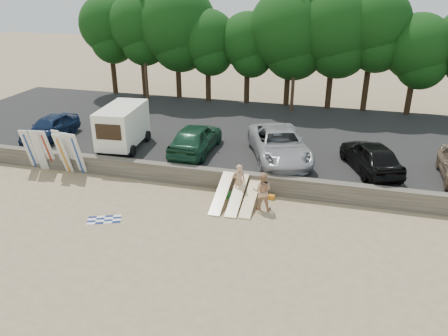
{
  "coord_description": "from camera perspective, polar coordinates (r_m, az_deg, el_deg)",
  "views": [
    {
      "loc": [
        5.42,
        -16.89,
        10.18
      ],
      "look_at": [
        0.09,
        3.0,
        1.13
      ],
      "focal_mm": 35.0,
      "sensor_mm": 36.0,
      "label": 1
    }
  ],
  "objects": [
    {
      "name": "gear_bag",
      "position": [
        21.93,
        6.21,
        -3.77
      ],
      "size": [
        0.36,
        0.33,
        0.22
      ],
      "primitive_type": "cube",
      "rotation": [
        0.0,
        0.0,
        -0.3
      ],
      "color": "orange",
      "rests_on": "ground"
    },
    {
      "name": "surfboard_low_1",
      "position": [
        21.14,
        1.74,
        -3.51
      ],
      "size": [
        0.56,
        2.87,
        1.02
      ],
      "primitive_type": "cube",
      "rotation": [
        0.32,
        0.0,
        0.0
      ],
      "color": "#FFDFA0",
      "rests_on": "ground"
    },
    {
      "name": "parking_lot",
      "position": [
        29.6,
        3.59,
        4.28
      ],
      "size": [
        44.0,
        14.5,
        0.7
      ],
      "primitive_type": "cube",
      "color": "#282828",
      "rests_on": "ground"
    },
    {
      "name": "surfboard_upright_5",
      "position": [
        25.68,
        -19.46,
        1.98
      ],
      "size": [
        0.53,
        0.8,
        2.51
      ],
      "primitive_type": "cube",
      "rotation": [
        0.28,
        0.0,
        -0.03
      ],
      "color": "silver",
      "rests_on": "ground"
    },
    {
      "name": "box_trailer",
      "position": [
        26.71,
        -13.11,
        5.51
      ],
      "size": [
        2.54,
        4.13,
        2.52
      ],
      "rotation": [
        0.0,
        0.0,
        0.08
      ],
      "color": "white",
      "rests_on": "parking_lot"
    },
    {
      "name": "car_1",
      "position": [
        25.48,
        -3.71,
        3.92
      ],
      "size": [
        2.13,
        5.14,
        1.74
      ],
      "primitive_type": "imported",
      "rotation": [
        0.0,
        0.0,
        3.13
      ],
      "color": "#173F2A",
      "rests_on": "parking_lot"
    },
    {
      "name": "surfboard_upright_6",
      "position": [
        25.25,
        -18.6,
        1.75
      ],
      "size": [
        0.54,
        0.74,
        2.53
      ],
      "primitive_type": "cube",
      "rotation": [
        0.26,
        0.0,
        -0.05
      ],
      "color": "silver",
      "rests_on": "ground"
    },
    {
      "name": "seawall",
      "position": [
        22.78,
        -0.23,
        -1.43
      ],
      "size": [
        44.0,
        0.5,
        1.0
      ],
      "primitive_type": "cube",
      "color": "#6B6356",
      "rests_on": "ground"
    },
    {
      "name": "surfboard_upright_1",
      "position": [
        26.56,
        -23.03,
        2.16
      ],
      "size": [
        0.57,
        0.73,
        2.54
      ],
      "primitive_type": "cube",
      "rotation": [
        0.24,
        0.0,
        0.1
      ],
      "color": "silver",
      "rests_on": "ground"
    },
    {
      "name": "surfboard_upright_2",
      "position": [
        26.44,
        -22.01,
        2.19
      ],
      "size": [
        0.51,
        0.81,
        2.51
      ],
      "primitive_type": "cube",
      "rotation": [
        0.29,
        0.0,
        0.02
      ],
      "color": "silver",
      "rests_on": "ground"
    },
    {
      "name": "car_0",
      "position": [
        29.77,
        -21.75,
        4.96
      ],
      "size": [
        1.95,
        4.51,
        1.52
      ],
      "primitive_type": "imported",
      "rotation": [
        0.0,
        0.0,
        -0.04
      ],
      "color": "#122142",
      "rests_on": "parking_lot"
    },
    {
      "name": "utility_poles",
      "position": [
        33.41,
        9.29,
        15.25
      ],
      "size": [
        25.8,
        0.26,
        9.0
      ],
      "color": "#473321",
      "rests_on": "parking_lot"
    },
    {
      "name": "surfboard_upright_4",
      "position": [
        25.62,
        -20.27,
        1.78
      ],
      "size": [
        0.51,
        0.85,
        2.5
      ],
      "primitive_type": "cube",
      "rotation": [
        0.3,
        0.0,
        -0.02
      ],
      "color": "silver",
      "rests_on": "ground"
    },
    {
      "name": "surfboard_low_0",
      "position": [
        21.28,
        -0.31,
        -3.27
      ],
      "size": [
        0.56,
        2.86,
        1.04
      ],
      "primitive_type": "cube",
      "rotation": [
        0.33,
        0.0,
        0.0
      ],
      "color": "#FFDFA0",
      "rests_on": "ground"
    },
    {
      "name": "surfboard_low_2",
      "position": [
        21.15,
        3.5,
        -3.78
      ],
      "size": [
        0.56,
        2.91,
        0.86
      ],
      "primitive_type": "cube",
      "rotation": [
        0.27,
        0.0,
        0.0
      ],
      "color": "#FFDFA0",
      "rests_on": "ground"
    },
    {
      "name": "car_2",
      "position": [
        24.68,
        7.24,
        3.06
      ],
      "size": [
        4.79,
        6.75,
        1.71
      ],
      "primitive_type": "imported",
      "rotation": [
        0.0,
        0.0,
        0.35
      ],
      "color": "#A3A2A8",
      "rests_on": "parking_lot"
    },
    {
      "name": "beachgoer_a",
      "position": [
        21.6,
        1.94,
        -1.74
      ],
      "size": [
        0.77,
        0.66,
        1.8
      ],
      "primitive_type": "imported",
      "rotation": [
        0.0,
        0.0,
        3.56
      ],
      "color": "tan",
      "rests_on": "ground"
    },
    {
      "name": "ground",
      "position": [
        20.45,
        -2.44,
        -6.16
      ],
      "size": [
        120.0,
        120.0,
        0.0
      ],
      "primitive_type": "plane",
      "color": "tan",
      "rests_on": "ground"
    },
    {
      "name": "surfboard_upright_0",
      "position": [
        26.98,
        -24.04,
        2.27
      ],
      "size": [
        0.61,
        0.88,
        2.5
      ],
      "primitive_type": "cube",
      "rotation": [
        0.3,
        0.0,
        0.14
      ],
      "color": "silver",
      "rests_on": "ground"
    },
    {
      "name": "car_3",
      "position": [
        24.26,
        18.64,
        1.5
      ],
      "size": [
        3.58,
        5.18,
        1.64
      ],
      "primitive_type": "imported",
      "rotation": [
        0.0,
        0.0,
        3.52
      ],
      "color": "black",
      "rests_on": "parking_lot"
    },
    {
      "name": "cooler",
      "position": [
        21.94,
        0.4,
        -3.46
      ],
      "size": [
        0.44,
        0.39,
        0.32
      ],
      "primitive_type": "cube",
      "rotation": [
        0.0,
        0.0,
        0.25
      ],
      "color": "green",
      "rests_on": "ground"
    },
    {
      "name": "surfboard_upright_3",
      "position": [
        25.98,
        -20.51,
        2.13
      ],
      "size": [
        0.57,
        0.6,
        2.57
      ],
      "primitive_type": "cube",
      "rotation": [
        0.19,
        0.0,
        -0.13
      ],
      "color": "silver",
      "rests_on": "ground"
    },
    {
      "name": "treeline",
      "position": [
        35.06,
        6.06,
        17.45
      ],
      "size": [
        32.79,
        6.38,
        9.21
      ],
      "color": "#382616",
      "rests_on": "parking_lot"
    },
    {
      "name": "beach_towel",
      "position": [
        20.8,
        -15.36,
        -6.52
      ],
      "size": [
        1.96,
        1.96,
        0.0
      ],
      "primitive_type": "plane",
      "rotation": [
        0.0,
        0.0,
        0.39
      ],
      "color": "white",
      "rests_on": "ground"
    },
    {
      "name": "beachgoer_b",
      "position": [
        20.6,
        5.0,
        -3.01
      ],
      "size": [
        0.99,
        0.81,
        1.9
      ],
      "primitive_type": "imported",
      "rotation": [
        0.0,
        0.0,
        3.25
      ],
      "color": "tan",
      "rests_on": "ground"
    }
  ]
}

